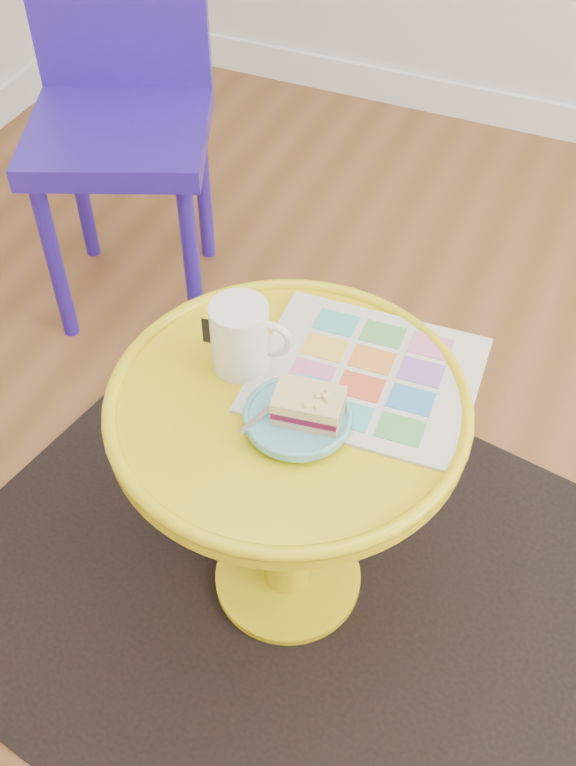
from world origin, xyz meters
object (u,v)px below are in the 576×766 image
at_px(mug, 242,335).
at_px(plate, 298,417).
at_px(chair, 120,94).
at_px(side_table, 288,461).
at_px(newspaper, 366,374).

bearing_deg(mug, plate, -41.97).
bearing_deg(chair, mug, -69.35).
distance_m(side_table, newspaper, 0.21).
bearing_deg(newspaper, plate, -116.63).
bearing_deg(side_table, newspaper, 46.69).
bearing_deg(plate, newspaper, 66.62).
xyz_separation_m(side_table, plate, (0.03, -0.04, 0.17)).
distance_m(side_table, plate, 0.18).
xyz_separation_m(chair, newspaper, (0.85, -0.64, 0.01)).
relative_size(side_table, newspaper, 1.63).
xyz_separation_m(side_table, chair, (-0.75, 0.73, 0.15)).
height_order(side_table, chair, chair).
height_order(mug, plate, mug).
bearing_deg(plate, chair, 135.39).
height_order(chair, newspaper, chair).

